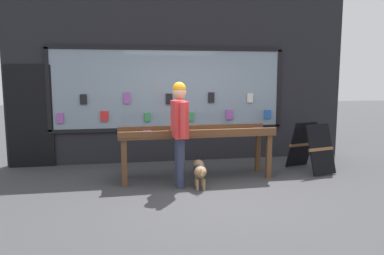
# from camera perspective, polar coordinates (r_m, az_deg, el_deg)

# --- Properties ---
(ground_plane) EXTENTS (40.00, 40.00, 0.00)m
(ground_plane) POSITION_cam_1_polar(r_m,az_deg,el_deg) (6.21, 2.09, -9.70)
(ground_plane) COLOR #38383A
(shopfront_facade) EXTENTS (7.37, 0.29, 3.77)m
(shopfront_facade) POSITION_cam_1_polar(r_m,az_deg,el_deg) (8.26, -1.77, 7.76)
(shopfront_facade) COLOR black
(shopfront_facade) RESTS_ON ground_plane
(display_table_main) EXTENTS (2.84, 0.76, 0.94)m
(display_table_main) POSITION_cam_1_polar(r_m,az_deg,el_deg) (6.83, 0.63, -1.44)
(display_table_main) COLOR brown
(display_table_main) RESTS_ON ground_plane
(person_browsing) EXTENTS (0.24, 0.69, 1.78)m
(person_browsing) POSITION_cam_1_polar(r_m,az_deg,el_deg) (6.25, -1.93, 0.34)
(person_browsing) COLOR #2D334C
(person_browsing) RESTS_ON ground_plane
(small_dog) EXTENTS (0.25, 0.61, 0.44)m
(small_dog) POSITION_cam_1_polar(r_m,az_deg,el_deg) (6.33, 1.18, -6.52)
(small_dog) COLOR #99724C
(small_dog) RESTS_ON ground_plane
(sandwich_board_sign) EXTENTS (0.74, 0.96, 0.94)m
(sandwich_board_sign) POSITION_cam_1_polar(r_m,az_deg,el_deg) (7.75, 17.65, -2.81)
(sandwich_board_sign) COLOR black
(sandwich_board_sign) RESTS_ON ground_plane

